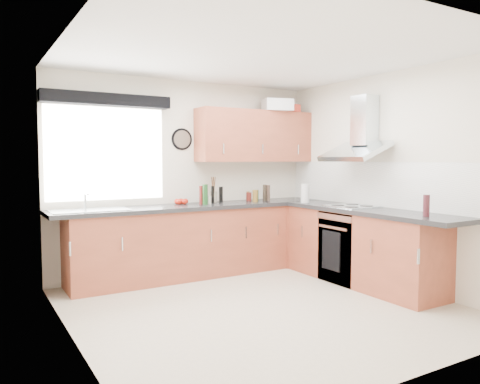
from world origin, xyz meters
TOP-DOWN VIEW (x-y plane):
  - ground_plane at (0.00, 0.00)m, footprint 3.60×3.60m
  - ceiling at (0.00, 0.00)m, footprint 3.60×3.60m
  - wall_back at (0.00, 1.80)m, footprint 3.60×0.02m
  - wall_front at (0.00, -1.80)m, footprint 3.60×0.02m
  - wall_left at (-1.80, 0.00)m, footprint 0.02×3.60m
  - wall_right at (1.80, 0.00)m, footprint 0.02×3.60m
  - window at (-1.05, 1.79)m, footprint 1.40×0.02m
  - window_blind at (-1.05, 1.70)m, footprint 1.50×0.18m
  - splashback at (1.79, 0.30)m, footprint 0.01×3.00m
  - base_cab_back at (-0.10, 1.51)m, footprint 3.00×0.58m
  - base_cab_corner at (1.50, 1.50)m, footprint 0.60×0.60m
  - base_cab_right at (1.51, 0.15)m, footprint 0.58×2.10m
  - worktop_back at (0.00, 1.50)m, footprint 3.60×0.62m
  - worktop_right at (1.50, 0.00)m, footprint 0.62×2.42m
  - sink at (-1.33, 1.50)m, footprint 0.84×0.46m
  - oven at (1.50, 0.30)m, footprint 0.56×0.58m
  - hob_plate at (1.50, 0.30)m, footprint 0.52×0.52m
  - extractor_hood at (1.60, 0.30)m, footprint 0.52×0.78m
  - upper_cabinets at (0.95, 1.62)m, footprint 1.70×0.35m
  - washing_machine at (-0.15, 1.52)m, footprint 0.61×0.59m
  - wall_clock at (-0.07, 1.78)m, footprint 0.29×0.04m
  - casserole at (1.25, 1.52)m, footprint 0.45×0.38m
  - storage_box at (1.48, 1.52)m, footprint 0.26×0.23m
  - utensil_pot at (0.34, 1.70)m, footprint 0.11×0.11m
  - kitchen_roll at (1.35, 1.02)m, footprint 0.13×0.13m
  - tomato_cluster at (-0.15, 1.64)m, footprint 0.16×0.16m
  - jar_0 at (0.26, 1.57)m, footprint 0.04×0.04m
  - jar_1 at (0.41, 1.63)m, footprint 0.05×0.05m
  - jar_2 at (0.16, 1.47)m, footprint 0.06×0.06m
  - jar_3 at (0.95, 1.60)m, footprint 0.07×0.07m
  - jar_4 at (0.05, 1.49)m, footprint 0.05×0.05m
  - jar_5 at (1.02, 1.49)m, footprint 0.05×0.05m
  - jar_6 at (0.11, 1.56)m, footprint 0.06×0.06m
  - jar_7 at (0.09, 1.45)m, footprint 0.07×0.07m
  - jar_8 at (0.84, 1.64)m, footprint 0.05×0.05m
  - jar_9 at (0.84, 1.62)m, footprint 0.07×0.07m
  - jar_10 at (1.08, 1.49)m, footprint 0.05×0.05m
  - jar_11 at (0.83, 1.43)m, footprint 0.07×0.07m
  - bottle_0 at (1.46, -0.78)m, footprint 0.06×0.06m

SIDE VIEW (x-z plane):
  - ground_plane at x=0.00m, z-range 0.00..0.00m
  - washing_machine at x=-0.15m, z-range 0.00..0.78m
  - oven at x=1.50m, z-range 0.00..0.85m
  - base_cab_back at x=-0.10m, z-range 0.00..0.86m
  - base_cab_corner at x=1.50m, z-range 0.00..0.86m
  - base_cab_right at x=1.51m, z-range 0.00..0.86m
  - worktop_back at x=0.00m, z-range 0.86..0.91m
  - worktop_right at x=1.50m, z-range 0.86..0.91m
  - hob_plate at x=1.50m, z-range 0.91..0.92m
  - tomato_cluster at x=-0.15m, z-range 0.91..0.98m
  - sink at x=-1.33m, z-range 0.90..1.00m
  - jar_2 at x=0.16m, z-range 0.91..1.01m
  - jar_9 at x=0.84m, z-range 0.91..1.03m
  - jar_8 at x=0.84m, z-range 0.91..1.04m
  - utensil_pot at x=0.34m, z-range 0.91..1.05m
  - jar_3 at x=0.95m, z-range 0.91..1.06m
  - jar_11 at x=0.83m, z-range 0.91..1.07m
  - jar_6 at x=0.11m, z-range 0.91..1.10m
  - jar_1 at x=0.41m, z-range 0.91..1.12m
  - jar_10 at x=1.08m, z-range 0.91..1.13m
  - bottle_0 at x=1.46m, z-range 0.91..1.13m
  - jar_5 at x=1.02m, z-range 0.91..1.14m
  - jar_0 at x=0.26m, z-range 0.91..1.14m
  - jar_4 at x=0.05m, z-range 0.91..1.15m
  - kitchen_roll at x=1.35m, z-range 0.91..1.16m
  - jar_7 at x=0.09m, z-range 0.91..1.17m
  - splashback at x=1.79m, z-range 0.91..1.45m
  - wall_back at x=0.00m, z-range 0.00..2.50m
  - wall_front at x=0.00m, z-range 0.00..2.50m
  - wall_left at x=-1.80m, z-range 0.00..2.50m
  - wall_right at x=1.80m, z-range 0.00..2.50m
  - window at x=-1.05m, z-range 1.00..2.10m
  - wall_clock at x=-0.07m, z-range 1.60..1.89m
  - extractor_hood at x=1.60m, z-range 1.44..2.10m
  - upper_cabinets at x=0.95m, z-range 1.45..2.15m
  - window_blind at x=-1.05m, z-range 2.11..2.25m
  - storage_box at x=1.48m, z-range 2.15..2.25m
  - casserole at x=1.25m, z-range 2.15..2.31m
  - ceiling at x=0.00m, z-range 2.49..2.51m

